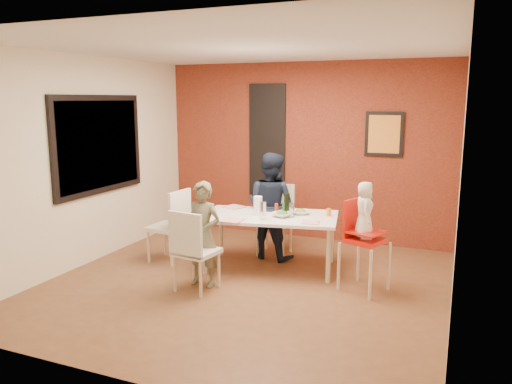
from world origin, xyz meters
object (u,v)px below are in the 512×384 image
at_px(high_chair, 361,236).
at_px(chair_left, 173,222).
at_px(chair_near, 192,247).
at_px(paper_towel_roll, 258,206).
at_px(child_far, 271,206).
at_px(dining_table, 270,220).
at_px(wine_bottle, 287,204).
at_px(child_near, 203,234).
at_px(chair_far, 277,215).
at_px(toddler, 365,210).

bearing_deg(high_chair, chair_left, 110.50).
height_order(chair_near, paper_towel_roll, same).
xyz_separation_m(high_chair, child_far, (-1.37, 0.71, 0.10)).
xyz_separation_m(dining_table, wine_bottle, (0.18, 0.11, 0.20)).
relative_size(child_near, paper_towel_roll, 5.02).
bearing_deg(wine_bottle, chair_far, 121.51).
bearing_deg(high_chair, child_near, 129.10).
bearing_deg(chair_far, toddler, -36.73).
height_order(dining_table, chair_far, chair_far).
bearing_deg(paper_towel_roll, chair_far, 91.12).
bearing_deg(child_far, chair_left, 41.70).
xyz_separation_m(dining_table, high_chair, (1.21, -0.29, -0.01)).
bearing_deg(child_near, chair_far, 80.95).
bearing_deg(chair_near, dining_table, -107.77).
bearing_deg(high_chair, paper_towel_roll, 101.51).
bearing_deg(dining_table, toddler, -14.13).
relative_size(chair_far, wine_bottle, 3.54).
bearing_deg(child_far, paper_towel_roll, 101.47).
bearing_deg(wine_bottle, child_far, 137.61).
distance_m(chair_near, toddler, 1.96).
distance_m(child_far, wine_bottle, 0.47).
height_order(chair_near, chair_left, chair_left).
bearing_deg(dining_table, chair_near, -115.15).
height_order(dining_table, wine_bottle, wine_bottle).
xyz_separation_m(chair_near, chair_far, (0.36, 1.76, 0.02)).
xyz_separation_m(chair_far, wine_bottle, (0.34, -0.55, 0.29)).
xyz_separation_m(dining_table, chair_left, (-1.27, -0.27, -0.09)).
height_order(high_chair, paper_towel_roll, high_chair).
distance_m(dining_table, chair_near, 1.22).
distance_m(chair_left, toddler, 2.54).
relative_size(high_chair, toddler, 1.63).
relative_size(chair_far, child_far, 0.67).
bearing_deg(chair_left, high_chair, 93.90).
bearing_deg(chair_far, wine_bottle, -60.36).
distance_m(chair_left, high_chair, 2.48).
distance_m(dining_table, child_far, 0.45).
relative_size(chair_left, child_far, 0.68).
distance_m(chair_left, paper_towel_roll, 1.18).
relative_size(chair_near, wine_bottle, 3.44).
relative_size(chair_near, high_chair, 0.90).
bearing_deg(paper_towel_roll, chair_near, -109.83).
bearing_deg(high_chair, toddler, -103.42).
xyz_separation_m(chair_left, paper_towel_roll, (1.13, 0.21, 0.27)).
height_order(child_near, wine_bottle, child_near).
bearing_deg(dining_table, paper_towel_roll, -154.73).
relative_size(chair_left, toddler, 1.53).
bearing_deg(toddler, chair_near, 97.64).
xyz_separation_m(chair_left, child_near, (0.77, -0.58, 0.07)).
bearing_deg(child_far, child_near, 84.71).
bearing_deg(chair_near, wine_bottle, -112.70).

